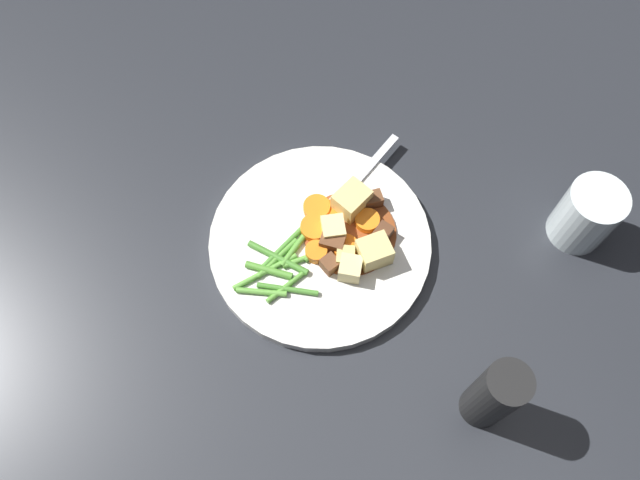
{
  "coord_description": "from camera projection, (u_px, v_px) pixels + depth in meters",
  "views": [
    {
      "loc": [
        -0.14,
        -0.29,
        0.71
      ],
      "look_at": [
        0.0,
        0.0,
        0.02
      ],
      "focal_mm": 35.64,
      "sensor_mm": 36.0,
      "label": 1
    }
  ],
  "objects": [
    {
      "name": "carrot_slice_4",
      "position": [
        331.0,
        211.0,
        0.77
      ],
      "size": [
        0.03,
        0.03,
        0.01
      ],
      "primitive_type": "cylinder",
      "rotation": [
        0.0,
        0.0,
        1.71
      ],
      "color": "orange",
      "rests_on": "dinner_plate"
    },
    {
      "name": "carrot_slice_5",
      "position": [
        316.0,
        252.0,
        0.75
      ],
      "size": [
        0.03,
        0.03,
        0.01
      ],
      "primitive_type": "cylinder",
      "rotation": [
        0.0,
        0.0,
        1.9
      ],
      "color": "orange",
      "rests_on": "dinner_plate"
    },
    {
      "name": "meat_chunk_2",
      "position": [
        382.0,
        234.0,
        0.75
      ],
      "size": [
        0.03,
        0.03,
        0.02
      ],
      "primitive_type": "cube",
      "rotation": [
        0.0,
        0.0,
        0.48
      ],
      "color": "#56331E",
      "rests_on": "dinner_plate"
    },
    {
      "name": "green_bean_7",
      "position": [
        279.0,
        259.0,
        0.75
      ],
      "size": [
        0.05,
        0.07,
        0.01
      ],
      "primitive_type": "cylinder",
      "rotation": [
        0.0,
        1.57,
        2.18
      ],
      "color": "#4C8E33",
      "rests_on": "dinner_plate"
    },
    {
      "name": "meat_chunk_0",
      "position": [
        333.0,
        242.0,
        0.75
      ],
      "size": [
        0.03,
        0.03,
        0.02
      ],
      "primitive_type": "cube",
      "rotation": [
        0.0,
        0.0,
        3.96
      ],
      "color": "brown",
      "rests_on": "dinner_plate"
    },
    {
      "name": "potato_chunk_4",
      "position": [
        332.0,
        227.0,
        0.75
      ],
      "size": [
        0.03,
        0.04,
        0.03
      ],
      "primitive_type": "cube",
      "rotation": [
        0.0,
        0.0,
        1.25
      ],
      "color": "#EAD68C",
      "rests_on": "dinner_plate"
    },
    {
      "name": "green_bean_4",
      "position": [
        288.0,
        289.0,
        0.73
      ],
      "size": [
        0.06,
        0.05,
        0.01
      ],
      "primitive_type": "cylinder",
      "rotation": [
        0.0,
        1.57,
        2.52
      ],
      "color": "#4C8E33",
      "rests_on": "dinner_plate"
    },
    {
      "name": "carrot_slice_2",
      "position": [
        315.0,
        228.0,
        0.76
      ],
      "size": [
        0.04,
        0.04,
        0.01
      ],
      "primitive_type": "cylinder",
      "rotation": [
        0.0,
        0.0,
        1.18
      ],
      "color": "orange",
      "rests_on": "dinner_plate"
    },
    {
      "name": "meat_chunk_3",
      "position": [
        330.0,
        264.0,
        0.74
      ],
      "size": [
        0.02,
        0.02,
        0.02
      ],
      "primitive_type": "cube",
      "rotation": [
        0.0,
        0.0,
        4.92
      ],
      "color": "brown",
      "rests_on": "dinner_plate"
    },
    {
      "name": "green_bean_3",
      "position": [
        301.0,
        240.0,
        0.76
      ],
      "size": [
        0.07,
        0.05,
        0.01
      ],
      "primitive_type": "cylinder",
      "rotation": [
        0.0,
        1.57,
        3.66
      ],
      "color": "#599E38",
      "rests_on": "dinner_plate"
    },
    {
      "name": "meat_chunk_1",
      "position": [
        373.0,
        200.0,
        0.77
      ],
      "size": [
        0.03,
        0.02,
        0.02
      ],
      "primitive_type": "cube",
      "rotation": [
        0.0,
        0.0,
        6.1
      ],
      "color": "brown",
      "rests_on": "dinner_plate"
    },
    {
      "name": "carrot_slice_3",
      "position": [
        345.0,
        247.0,
        0.75
      ],
      "size": [
        0.04,
        0.04,
        0.01
      ],
      "primitive_type": "cylinder",
      "rotation": [
        0.0,
        0.0,
        1.33
      ],
      "color": "orange",
      "rests_on": "dinner_plate"
    },
    {
      "name": "potato_chunk_2",
      "position": [
        345.0,
        257.0,
        0.74
      ],
      "size": [
        0.03,
        0.03,
        0.02
      ],
      "primitive_type": "cube",
      "rotation": [
        0.0,
        0.0,
        5.74
      ],
      "color": "#DBBC6B",
      "rests_on": "dinner_plate"
    },
    {
      "name": "stew_sauce",
      "position": [
        350.0,
        233.0,
        0.76
      ],
      "size": [
        0.11,
        0.11,
        0.0
      ],
      "primitive_type": "cylinder",
      "color": "brown",
      "rests_on": "dinner_plate"
    },
    {
      "name": "green_bean_5",
      "position": [
        285.0,
        288.0,
        0.73
      ],
      "size": [
        0.05,
        0.02,
        0.01
      ],
      "primitive_type": "cylinder",
      "rotation": [
        0.0,
        1.57,
        3.39
      ],
      "color": "#599E38",
      "rests_on": "dinner_plate"
    },
    {
      "name": "fork",
      "position": [
        352.0,
        186.0,
        0.79
      ],
      "size": [
        0.17,
        0.09,
        0.0
      ],
      "color": "silver",
      "rests_on": "dinner_plate"
    },
    {
      "name": "potato_chunk_1",
      "position": [
        374.0,
        252.0,
        0.74
      ],
      "size": [
        0.04,
        0.04,
        0.03
      ],
      "primitive_type": "cube",
      "rotation": [
        0.0,
        0.0,
        6.19
      ],
      "color": "#E5CC7A",
      "rests_on": "dinner_plate"
    },
    {
      "name": "carrot_slice_1",
      "position": [
        367.0,
        221.0,
        0.76
      ],
      "size": [
        0.04,
        0.04,
        0.01
      ],
      "primitive_type": "cylinder",
      "rotation": [
        0.0,
        0.0,
        4.13
      ],
      "color": "orange",
      "rests_on": "dinner_plate"
    },
    {
      "name": "green_bean_8",
      "position": [
        281.0,
        249.0,
        0.75
      ],
      "size": [
        0.07,
        0.03,
        0.01
      ],
      "primitive_type": "cylinder",
      "rotation": [
        0.0,
        1.57,
        3.51
      ],
      "color": "#4C8E33",
      "rests_on": "dinner_plate"
    },
    {
      "name": "green_bean_1",
      "position": [
        262.0,
        292.0,
        0.73
      ],
      "size": [
        0.05,
        0.04,
        0.01
      ],
      "primitive_type": "cylinder",
      "rotation": [
        0.0,
        1.57,
        2.59
      ],
      "color": "#66AD42",
      "rests_on": "dinner_plate"
    },
    {
      "name": "dinner_plate",
      "position": [
        320.0,
        243.0,
        0.77
      ],
      "size": [
        0.27,
        0.27,
        0.02
      ],
      "primitive_type": "cylinder",
      "color": "white",
      "rests_on": "ground_plane"
    },
    {
      "name": "water_glass",
      "position": [
        587.0,
        215.0,
        0.75
      ],
      "size": [
        0.07,
        0.07,
        0.09
      ],
      "primitive_type": "cylinder",
      "color": "silver",
      "rests_on": "ground_plane"
    },
    {
      "name": "green_bean_9",
      "position": [
        277.0,
        258.0,
        0.75
      ],
      "size": [
        0.06,
        0.03,
        0.01
      ],
      "primitive_type": "cylinder",
      "rotation": [
        0.0,
        1.57,
        3.49
      ],
      "color": "#599E38",
      "rests_on": "dinner_plate"
    },
    {
      "name": "ground_plane",
      "position": [
        320.0,
        246.0,
        0.78
      ],
      "size": [
        3.0,
        3.0,
        0.0
      ],
      "primitive_type": "plane",
      "color": "#26282D"
    },
    {
      "name": "carrot_slice_0",
      "position": [
        317.0,
        208.0,
        0.77
      ],
      "size": [
        0.04,
        0.04,
        0.01
      ],
      "primitive_type": "cylinder",
      "rotation": [
        0.0,
        0.0,
        3.05
      ],
      "color": "orange",
      "rests_on": "dinner_plate"
    },
    {
      "name": "potato_chunk_3",
      "position": [
        350.0,
        269.0,
        0.73
      ],
      "size": [
        0.04,
        0.04,
        0.03
      ],
      "primitive_type": "cube",
      "rotation": [
        0.0,
        0.0,
        5.63
      ],
      "color": "#EAD68C",
      "rests_on": "dinner_plate"
    },
    {
      "name": "green_bean_0",
      "position": [
        265.0,
        272.0,
        0.74
      ],
      "size": [
        0.08,
        0.01,
        0.01
      ],
      "primitive_type": "cylinder",
      "rotation": [
        0.0,
        1.57,
        3.2
      ],
      "color": "#66AD42",
      "rests_on": "dinner_plate"
    },
    {
      "name": "green_bean_6",
      "position": [
        303.0,
        259.0,
        0.75
      ],
      "size": [
        0.05,
        0.01,
        0.01
      ],
      "primitive_type": "cylinder",
      "rotation": [
        0.0,
        1.57,
        3.07
      ],
      "color": "#66AD42",
      "rests_on": "dinner_plate"
    },
    {
      "name": "pepper_mill",
      "position": [
        494.0,
        395.0,
        0.64
      ],
      "size": [
        0.05,
        0.05,
        0.13
      ],
      "primitive_type": "cylinder",
      "color": "black",
      "rests_on": "ground_plane"
    },
    {
      "name": "green_bean_10",
      "position": [
        320.0,
        245.0,
        0.75
      ],
      "size": [
        0.06,
        0.03,
        0.01
      ],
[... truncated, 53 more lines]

